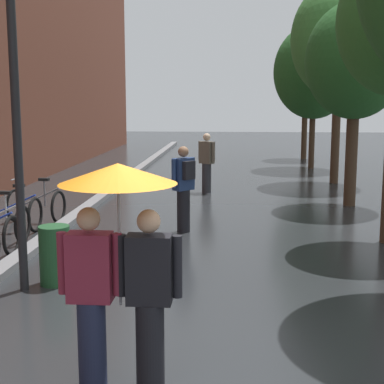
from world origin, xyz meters
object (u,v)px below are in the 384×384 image
(street_tree_5, at_px, (306,82))
(pedestrian_walking_far, at_px, (207,161))
(street_tree_2, at_px, (356,61))
(litter_bin, at_px, (55,255))
(street_tree_4, at_px, (314,72))
(parked_bicycle_4, at_px, (36,205))
(parked_bicycle_3, at_px, (11,213))
(street_lamp_post, at_px, (15,100))
(pedestrian_walking_midground, at_px, (184,187))
(street_tree_3, at_px, (339,40))
(couple_under_umbrella, at_px, (119,246))

(street_tree_5, relative_size, pedestrian_walking_far, 2.76)
(street_tree_2, xyz_separation_m, litter_bin, (-5.39, -6.52, -3.07))
(street_tree_4, height_order, parked_bicycle_4, street_tree_4)
(street_tree_4, relative_size, parked_bicycle_3, 4.78)
(street_tree_5, bearing_deg, pedestrian_walking_far, -112.08)
(street_tree_2, height_order, pedestrian_walking_far, street_tree_2)
(street_tree_2, xyz_separation_m, parked_bicycle_3, (-7.30, -3.36, -3.12))
(litter_bin, bearing_deg, street_tree_5, 72.49)
(parked_bicycle_3, distance_m, street_lamp_post, 4.39)
(parked_bicycle_3, xyz_separation_m, parked_bicycle_4, (0.21, 0.90, 0.00))
(street_lamp_post, bearing_deg, pedestrian_walking_far, 76.03)
(street_tree_2, relative_size, pedestrian_walking_midground, 2.89)
(pedestrian_walking_far, bearing_deg, street_tree_3, 28.27)
(pedestrian_walking_midground, bearing_deg, street_lamp_post, -117.51)
(couple_under_umbrella, bearing_deg, pedestrian_walking_far, 88.82)
(couple_under_umbrella, bearing_deg, pedestrian_walking_midground, 89.87)
(parked_bicycle_4, bearing_deg, street_tree_3, 40.52)
(street_tree_4, distance_m, parked_bicycle_3, 13.55)
(street_tree_5, bearing_deg, litter_bin, -107.51)
(street_tree_4, bearing_deg, couple_under_umbrella, -102.85)
(street_tree_5, bearing_deg, parked_bicycle_4, -118.21)
(street_tree_2, bearing_deg, pedestrian_walking_midground, -140.76)
(street_tree_2, distance_m, street_lamp_post, 8.95)
(parked_bicycle_3, xyz_separation_m, couple_under_umbrella, (3.44, -6.07, 0.97))
(couple_under_umbrella, height_order, pedestrian_walking_midground, couple_under_umbrella)
(street_tree_5, distance_m, parked_bicycle_3, 16.45)
(street_tree_3, bearing_deg, pedestrian_walking_far, -151.73)
(litter_bin, bearing_deg, pedestrian_walking_midground, 65.36)
(parked_bicycle_4, xyz_separation_m, pedestrian_walking_far, (3.46, 4.19, 0.51))
(parked_bicycle_3, bearing_deg, couple_under_umbrella, -60.46)
(street_tree_4, relative_size, pedestrian_walking_midground, 3.12)
(parked_bicycle_4, xyz_separation_m, couple_under_umbrella, (3.23, -6.97, 0.97))
(parked_bicycle_3, height_order, litter_bin, parked_bicycle_3)
(street_tree_3, height_order, street_lamp_post, street_tree_3)
(litter_bin, bearing_deg, street_tree_4, 68.99)
(street_tree_4, height_order, litter_bin, street_tree_4)
(street_tree_4, xyz_separation_m, litter_bin, (-5.42, -14.10, -3.16))
(parked_bicycle_3, height_order, parked_bicycle_4, same)
(parked_bicycle_3, distance_m, pedestrian_walking_far, 6.30)
(street_tree_5, bearing_deg, couple_under_umbrella, -101.06)
(couple_under_umbrella, xyz_separation_m, pedestrian_walking_far, (0.23, 11.16, -0.46))
(street_tree_3, xyz_separation_m, pedestrian_walking_midground, (-4.10, -6.96, -3.45))
(street_tree_3, xyz_separation_m, couple_under_umbrella, (-4.11, -13.25, -3.01))
(street_tree_4, xyz_separation_m, couple_under_umbrella, (-3.88, -17.01, -2.23))
(street_tree_5, height_order, parked_bicycle_3, street_tree_5)
(street_tree_4, height_order, parked_bicycle_3, street_tree_4)
(street_tree_3, relative_size, pedestrian_walking_far, 3.70)
(parked_bicycle_4, xyz_separation_m, litter_bin, (1.70, -4.07, 0.05))
(parked_bicycle_4, bearing_deg, pedestrian_walking_far, 50.43)
(street_tree_3, bearing_deg, street_lamp_post, -119.47)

